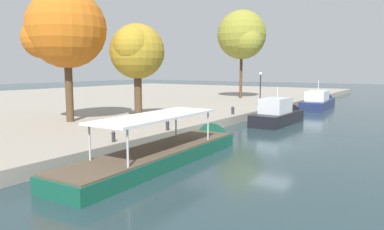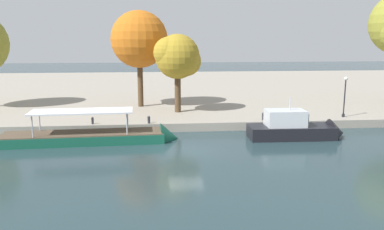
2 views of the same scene
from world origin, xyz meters
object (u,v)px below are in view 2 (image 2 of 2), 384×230
(mooring_bollard_2, at_px, (93,120))
(tree_1, at_px, (177,57))
(lamp_post, at_px, (345,95))
(tree_0, at_px, (137,40))
(motor_yacht_2, at_px, (298,130))
(tour_boat_1, at_px, (97,139))
(mooring_bollard_0, at_px, (149,119))
(mooring_bollard_1, at_px, (263,116))

(mooring_bollard_2, height_order, tree_1, tree_1)
(lamp_post, xyz_separation_m, tree_0, (-19.78, 8.08, 5.08))
(motor_yacht_2, bearing_deg, tree_0, 138.28)
(tour_boat_1, relative_size, mooring_bollard_0, 20.91)
(tour_boat_1, bearing_deg, motor_yacht_2, -3.38)
(tour_boat_1, height_order, lamp_post, lamp_post)
(lamp_post, bearing_deg, mooring_bollard_0, -176.43)
(motor_yacht_2, bearing_deg, mooring_bollard_2, 169.53)
(lamp_post, bearing_deg, mooring_bollard_2, -177.53)
(mooring_bollard_0, bearing_deg, tree_0, 97.75)
(tour_boat_1, distance_m, tree_0, 14.94)
(motor_yacht_2, relative_size, mooring_bollard_2, 12.78)
(mooring_bollard_2, relative_size, lamp_post, 0.16)
(tree_1, bearing_deg, tree_0, 136.60)
(motor_yacht_2, relative_size, lamp_post, 2.09)
(tour_boat_1, xyz_separation_m, tree_1, (7.02, 8.54, 6.09))
(mooring_bollard_1, distance_m, lamp_post, 8.24)
(mooring_bollard_1, height_order, tree_1, tree_1)
(mooring_bollard_0, distance_m, mooring_bollard_2, 4.92)
(mooring_bollard_0, bearing_deg, mooring_bollard_2, 178.32)
(mooring_bollard_0, xyz_separation_m, tree_1, (2.88, 5.32, 5.22))
(mooring_bollard_0, relative_size, mooring_bollard_2, 1.07)
(mooring_bollard_2, xyz_separation_m, lamp_post, (23.44, 1.01, 1.79))
(mooring_bollard_0, bearing_deg, lamp_post, 3.57)
(mooring_bollard_0, bearing_deg, tour_boat_1, -142.06)
(mooring_bollard_2, bearing_deg, motor_yacht_2, -11.80)
(motor_yacht_2, distance_m, tree_1, 14.07)
(mooring_bollard_0, height_order, mooring_bollard_1, mooring_bollard_1)
(tree_0, bearing_deg, lamp_post, -22.22)
(lamp_post, xyz_separation_m, tree_1, (-15.64, 4.16, 3.45))
(mooring_bollard_1, bearing_deg, motor_yacht_2, -64.62)
(tour_boat_1, xyz_separation_m, mooring_bollard_1, (14.63, 3.64, 0.90))
(tree_1, bearing_deg, mooring_bollard_0, -118.48)
(motor_yacht_2, distance_m, lamp_post, 8.02)
(tour_boat_1, height_order, mooring_bollard_0, tour_boat_1)
(mooring_bollard_0, bearing_deg, motor_yacht_2, -15.67)
(tree_1, bearing_deg, lamp_post, -14.91)
(tour_boat_1, distance_m, tree_1, 12.62)
(mooring_bollard_2, relative_size, tree_1, 0.08)
(motor_yacht_2, height_order, lamp_post, lamp_post)
(mooring_bollard_0, relative_size, tree_0, 0.06)
(mooring_bollard_1, bearing_deg, tree_1, 147.22)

